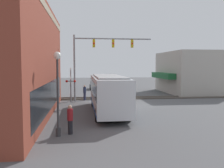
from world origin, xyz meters
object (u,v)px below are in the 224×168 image
object	(u,v)px
parked_car_red	(116,89)
pedestrian_by_lamp	(70,119)
pedestrian_at_crossing	(85,92)
parked_car_black	(95,85)
crossing_signal	(71,81)
city_bus	(108,92)
streetlamp	(58,86)

from	to	relation	value
parked_car_red	pedestrian_by_lamp	distance (m)	21.04
pedestrian_by_lamp	pedestrian_at_crossing	world-z (taller)	pedestrian_at_crossing
parked_car_red	parked_car_black	bearing A→B (deg)	18.69
crossing_signal	pedestrian_by_lamp	world-z (taller)	crossing_signal
crossing_signal	parked_car_red	xyz separation A→B (m)	(6.49, -6.09, -1.61)
city_bus	pedestrian_at_crossing	distance (m)	8.11
streetlamp	parked_car_red	size ratio (longest dim) A/B	1.06
city_bus	streetlamp	bearing A→B (deg)	152.79
city_bus	pedestrian_at_crossing	xyz separation A→B (m)	(7.83, 1.92, -0.85)
streetlamp	parked_car_red	distance (m)	21.68
city_bus	streetlamp	size ratio (longest dim) A/B	2.26
city_bus	parked_car_black	size ratio (longest dim) A/B	2.60
city_bus	pedestrian_by_lamp	bearing A→B (deg)	156.15
streetlamp	parked_car_red	world-z (taller)	streetlamp
parked_car_black	pedestrian_by_lamp	distance (m)	28.14
parked_car_red	pedestrian_at_crossing	bearing A→B (deg)	142.26
pedestrian_by_lamp	crossing_signal	bearing A→B (deg)	2.30
crossing_signal	streetlamp	world-z (taller)	streetlamp
parked_car_red	pedestrian_at_crossing	world-z (taller)	pedestrian_at_crossing
parked_car_black	city_bus	bearing A→B (deg)	180.00
pedestrian_by_lamp	parked_car_black	bearing A→B (deg)	-5.98
crossing_signal	pedestrian_by_lamp	distance (m)	13.89
streetlamp	parked_car_black	distance (m)	28.66
streetlamp	pedestrian_by_lamp	world-z (taller)	streetlamp
parked_car_black	pedestrian_at_crossing	world-z (taller)	pedestrian_at_crossing
parked_car_red	parked_car_black	size ratio (longest dim) A/B	1.09
crossing_signal	streetlamp	xyz separation A→B (m)	(-14.17, 0.11, 0.60)
city_bus	crossing_signal	xyz separation A→B (m)	(7.18, 3.49, 0.52)
pedestrian_at_crossing	streetlamp	bearing A→B (deg)	173.55
city_bus	pedestrian_at_crossing	bearing A→B (deg)	13.76
parked_car_black	crossing_signal	bearing A→B (deg)	166.19
parked_car_red	parked_car_black	xyz separation A→B (m)	(7.69, 2.60, -0.03)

